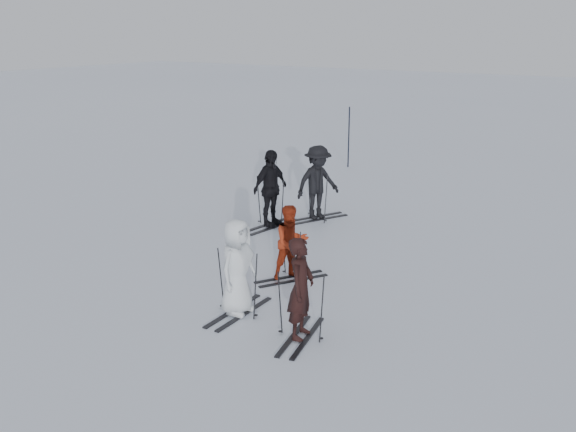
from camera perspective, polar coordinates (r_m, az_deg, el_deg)
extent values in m
plane|color=silver|center=(13.87, -2.24, -4.96)|extent=(120.00, 120.00, 0.00)
imported|color=black|center=(10.73, 1.15, -6.57)|extent=(0.55, 0.72, 1.76)
imported|color=maroon|center=(13.18, 0.29, -2.49)|extent=(0.91, 0.96, 1.57)
imported|color=silver|center=(11.65, -4.51, -4.63)|extent=(0.58, 0.88, 1.78)
imported|color=black|center=(16.63, -1.58, 2.39)|extent=(0.66, 1.24, 2.01)
imported|color=black|center=(17.31, 2.64, 2.92)|extent=(1.24, 1.49, 2.00)
cylinder|color=black|center=(23.90, 5.42, 6.98)|extent=(0.05, 0.05, 2.23)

